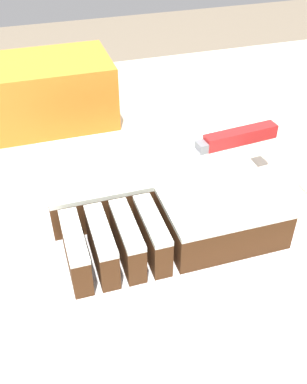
{
  "coord_description": "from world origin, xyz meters",
  "views": [
    {
      "loc": [
        -0.21,
        -0.54,
        1.36
      ],
      "look_at": [
        -0.06,
        -0.04,
        0.95
      ],
      "focal_mm": 42.0,
      "sensor_mm": 36.0,
      "label": 1
    }
  ],
  "objects_px": {
    "storage_box": "(50,92)",
    "cake": "(156,189)",
    "cake_board": "(154,209)",
    "knife": "(226,141)"
  },
  "relations": [
    {
      "from": "storage_box",
      "to": "cake",
      "type": "bearing_deg",
      "value": -70.91
    },
    {
      "from": "cake_board",
      "to": "cake",
      "type": "height_order",
      "value": "cake"
    },
    {
      "from": "cake_board",
      "to": "cake",
      "type": "distance_m",
      "value": 0.03
    },
    {
      "from": "knife",
      "to": "storage_box",
      "type": "xyz_separation_m",
      "value": [
        -0.24,
        0.29,
        -0.01
      ]
    },
    {
      "from": "cake_board",
      "to": "knife",
      "type": "height_order",
      "value": "knife"
    },
    {
      "from": "cake",
      "to": "storage_box",
      "type": "height_order",
      "value": "storage_box"
    },
    {
      "from": "storage_box",
      "to": "cake_board",
      "type": "bearing_deg",
      "value": -72.27
    },
    {
      "from": "cake_board",
      "to": "cake",
      "type": "relative_size",
      "value": 1.21
    },
    {
      "from": "cake",
      "to": "storage_box",
      "type": "distance_m",
      "value": 0.35
    },
    {
      "from": "storage_box",
      "to": "knife",
      "type": "bearing_deg",
      "value": -50.91
    }
  ]
}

